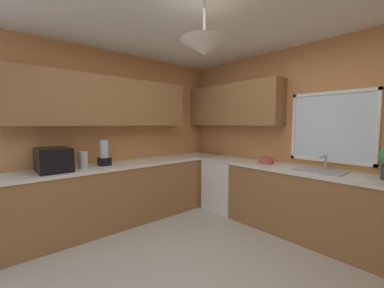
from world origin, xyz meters
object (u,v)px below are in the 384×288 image
at_px(dishwasher, 226,185).
at_px(kettle, 83,160).
at_px(blender_appliance, 104,154).
at_px(microwave, 53,160).
at_px(bowl, 266,160).
at_px(sink_assembly, 320,170).

bearing_deg(dishwasher, kettle, -106.72).
height_order(kettle, blender_appliance, blender_appliance).
height_order(microwave, blender_appliance, blender_appliance).
height_order(dishwasher, blender_appliance, blender_appliance).
relative_size(dishwasher, blender_appliance, 2.35).
bearing_deg(dishwasher, bowl, 2.29).
bearing_deg(kettle, bowl, 57.21).
bearing_deg(kettle, sink_assembly, 45.32).
distance_m(microwave, kettle, 0.34).
xyz_separation_m(kettle, bowl, (1.39, 2.16, -0.07)).
distance_m(microwave, blender_appliance, 0.63).
relative_size(microwave, bowl, 2.17).
xyz_separation_m(dishwasher, microwave, (-0.66, -2.47, 0.61)).
xyz_separation_m(microwave, blender_appliance, (0.00, 0.63, 0.02)).
distance_m(sink_assembly, blender_appliance, 2.87).
xyz_separation_m(kettle, blender_appliance, (-0.02, 0.29, 0.05)).
bearing_deg(bowl, blender_appliance, -127.04).
height_order(microwave, bowl, microwave).
relative_size(dishwasher, bowl, 3.82).
height_order(sink_assembly, blender_appliance, blender_appliance).
distance_m(microwave, sink_assembly, 3.31).
bearing_deg(bowl, kettle, -122.79).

